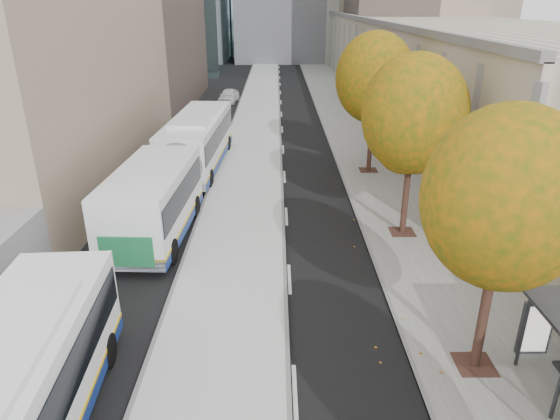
{
  "coord_description": "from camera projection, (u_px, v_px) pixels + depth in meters",
  "views": [
    {
      "loc": [
        -2.14,
        1.45,
        9.83
      ],
      "look_at": [
        -2.0,
        18.87,
        2.5
      ],
      "focal_mm": 32.0,
      "sensor_mm": 36.0,
      "label": 1
    }
  ],
  "objects": [
    {
      "name": "bus_platform",
      "position": [
        251.0,
        152.0,
        34.7
      ],
      "size": [
        4.25,
        150.0,
        0.15
      ],
      "primitive_type": "cube",
      "color": "silver",
      "rests_on": "ground"
    },
    {
      "name": "sidewalk",
      "position": [
        366.0,
        153.0,
        34.77
      ],
      "size": [
        4.75,
        150.0,
        0.08
      ],
      "primitive_type": "cube",
      "color": "gray",
      "rests_on": "ground"
    },
    {
      "name": "building_tan",
      "position": [
        422.0,
        53.0,
        60.04
      ],
      "size": [
        18.0,
        92.0,
        8.0
      ],
      "primitive_type": "cube",
      "color": "gray",
      "rests_on": "ground"
    },
    {
      "name": "tree_c",
      "position": [
        506.0,
        199.0,
        12.46
      ],
      "size": [
        4.2,
        4.2,
        7.28
      ],
      "color": "#321E14",
      "rests_on": "sidewalk"
    },
    {
      "name": "tree_d",
      "position": [
        414.0,
        115.0,
        20.68
      ],
      "size": [
        4.4,
        4.4,
        7.6
      ],
      "color": "#321E14",
      "rests_on": "sidewalk"
    },
    {
      "name": "tree_e",
      "position": [
        375.0,
        78.0,
        28.89
      ],
      "size": [
        4.6,
        4.6,
        7.92
      ],
      "color": "#321E14",
      "rests_on": "sidewalk"
    },
    {
      "name": "bus_far",
      "position": [
        183.0,
        161.0,
        27.18
      ],
      "size": [
        3.74,
        19.46,
        3.22
      ],
      "rotation": [
        0.0,
        0.0,
        -0.05
      ],
      "color": "white",
      "rests_on": "ground"
    },
    {
      "name": "distant_car",
      "position": [
        229.0,
        96.0,
        51.71
      ],
      "size": [
        2.15,
        4.33,
        1.42
      ],
      "primitive_type": "imported",
      "rotation": [
        0.0,
        0.0,
        -0.12
      ],
      "color": "silver",
      "rests_on": "ground"
    }
  ]
}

